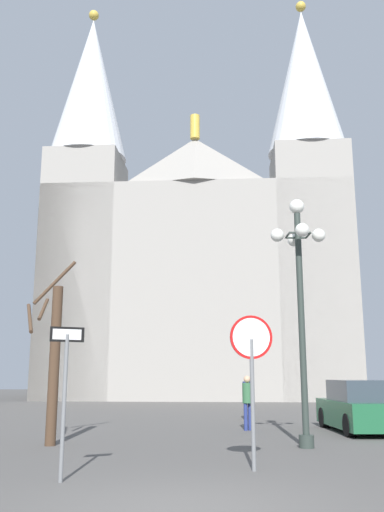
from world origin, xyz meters
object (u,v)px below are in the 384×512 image
cathedral (198,264)px  street_lamp (300,282)px  one_way_arrow_sign (65,384)px  pedestrian_walking (247,393)px  parked_car_near_green (361,408)px  pedestrian_standing (247,397)px  bare_tree (53,357)px  stop_sign (252,359)px

cathedral → street_lamp: cathedral is taller
one_way_arrow_sign → pedestrian_walking: 13.34m
cathedral → street_lamp: bearing=-85.9°
one_way_arrow_sign → parked_car_near_green: bearing=47.0°
pedestrian_walking → one_way_arrow_sign: bearing=-109.1°
cathedral → pedestrian_standing: cathedral is taller
street_lamp → bare_tree: (-6.23, 0.49, -1.84)m
one_way_arrow_sign → bare_tree: (-1.35, 4.72, 0.60)m
one_way_arrow_sign → bare_tree: size_ratio=0.53×
cathedral → one_way_arrow_sign: 33.27m
cathedral → pedestrian_standing: size_ratio=18.32×
one_way_arrow_sign → street_lamp: size_ratio=0.41×
pedestrian_standing → pedestrian_walking: bearing=84.2°
cathedral → pedestrian_standing: bearing=-87.4°
stop_sign → pedestrian_standing: (0.69, 7.41, -0.98)m
cathedral → parked_car_near_green: bearing=-79.5°
stop_sign → one_way_arrow_sign: 3.44m
one_way_arrow_sign → pedestrian_walking: one_way_arrow_sign is taller
stop_sign → bare_tree: size_ratio=0.59×
parked_car_near_green → pedestrian_standing: bearing=171.1°
one_way_arrow_sign → pedestrian_walking: (4.37, 12.59, -0.54)m
parked_car_near_green → pedestrian_standing: 3.47m
parked_car_near_green → bare_tree: bearing=-159.9°
cathedral → pedestrian_walking: (1.48, -19.46, -9.00)m
stop_sign → pedestrian_walking: size_ratio=1.69×
bare_tree → pedestrian_standing: (5.30, 3.72, -1.14)m
one_way_arrow_sign → bare_tree: 4.95m
cathedral → stop_sign: (0.36, -31.01, -8.02)m
stop_sign → pedestrian_walking: (1.12, 11.56, -0.98)m
stop_sign → street_lamp: size_ratio=0.46×
pedestrian_walking → parked_car_near_green: bearing=-57.4°
stop_sign → parked_car_near_green: stop_sign is taller
cathedral → one_way_arrow_sign: cathedral is taller
bare_tree → parked_car_near_green: size_ratio=1.12×
bare_tree → pedestrian_walking: (5.72, 7.87, -1.14)m
pedestrian_standing → stop_sign: bearing=-95.3°
cathedral → stop_sign: 32.04m
stop_sign → one_way_arrow_sign: stop_sign is taller
cathedral → street_lamp: size_ratio=4.96×
street_lamp → one_way_arrow_sign: bearing=-139.0°
bare_tree → pedestrian_standing: size_ratio=2.85×
street_lamp → stop_sign: bearing=-116.9°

